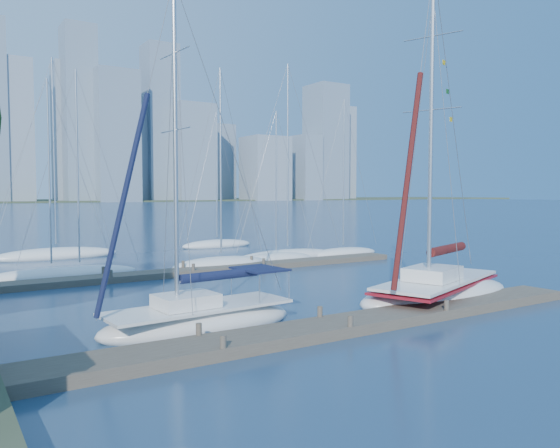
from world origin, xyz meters
TOP-DOWN VIEW (x-y plane):
  - ground at (0.00, 0.00)m, footprint 700.00×700.00m
  - near_dock at (0.00, 0.00)m, footprint 26.00×2.00m
  - far_dock at (2.00, 16.00)m, footprint 30.00×1.80m
  - sailboat_navy at (-4.06, 2.99)m, footprint 7.84×3.12m
  - sailboat_maroon at (7.58, 1.85)m, footprint 9.74×5.98m
  - bg_boat_0 at (-6.53, 18.67)m, footprint 8.14×4.04m
  - bg_boat_1 at (-4.94, 18.63)m, footprint 7.19×3.48m
  - bg_boat_2 at (4.05, 17.52)m, footprint 7.40×3.53m
  - bg_boat_3 at (8.96, 18.35)m, footprint 6.41×2.87m
  - bg_boat_4 at (10.55, 19.22)m, footprint 9.08×4.15m
  - bg_boat_5 at (15.58, 18.70)m, footprint 6.80×2.54m
  - bg_boat_6 at (-4.34, 29.40)m, footprint 9.68×4.88m
  - bg_boat_7 at (10.08, 30.62)m, footprint 7.31×3.83m
  - skyline at (22.76, 290.58)m, footprint 503.84×51.31m

SIDE VIEW (x-z plane):
  - ground at x=0.00m, z-range 0.00..0.00m
  - far_dock at x=2.00m, z-range 0.00..0.36m
  - near_dock at x=0.00m, z-range 0.00..0.40m
  - bg_boat_0 at x=-6.53m, z-range -5.79..6.27m
  - bg_boat_3 at x=8.96m, z-range -5.44..5.92m
  - bg_boat_5 at x=15.58m, z-range -6.19..6.68m
  - bg_boat_1 at x=-4.94m, z-range -6.14..6.64m
  - bg_boat_7 at x=10.08m, z-range -6.19..6.70m
  - bg_boat_4 at x=10.55m, z-range -7.30..7.85m
  - bg_boat_2 at x=4.05m, z-range -6.60..7.17m
  - bg_boat_6 at x=-4.34m, z-range -7.62..8.22m
  - sailboat_navy at x=-4.06m, z-range -5.49..7.70m
  - sailboat_maroon at x=7.58m, z-range -6.71..9.08m
  - skyline at x=22.76m, z-range -15.75..83.08m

